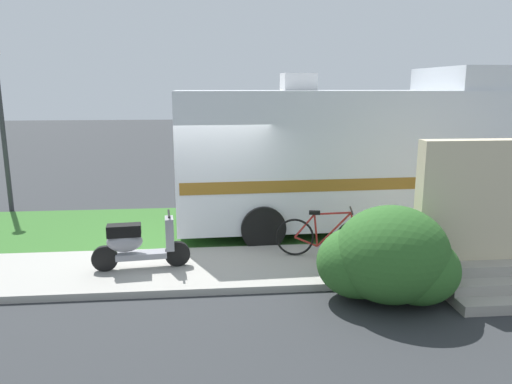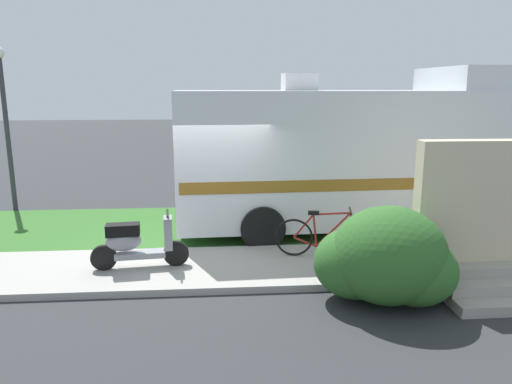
# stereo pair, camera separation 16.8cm
# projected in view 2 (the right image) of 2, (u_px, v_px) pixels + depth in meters

# --- Properties ---
(ground_plane) EXTENTS (80.00, 80.00, 0.00)m
(ground_plane) POSITION_uv_depth(u_px,v_px,m) (208.00, 249.00, 9.67)
(ground_plane) COLOR #2D3033
(sidewalk) EXTENTS (24.00, 2.00, 0.12)m
(sidewalk) POSITION_uv_depth(u_px,v_px,m) (207.00, 268.00, 8.49)
(sidewalk) COLOR #9E9B93
(sidewalk) RESTS_ON ground
(grass_strip) EXTENTS (24.00, 3.40, 0.08)m
(grass_strip) POSITION_uv_depth(u_px,v_px,m) (209.00, 226.00, 11.13)
(grass_strip) COLOR #336628
(grass_strip) RESTS_ON ground
(motorhome_rv) EXTENTS (7.64, 2.94, 3.62)m
(motorhome_rv) POSITION_uv_depth(u_px,v_px,m) (352.00, 154.00, 10.76)
(motorhome_rv) COLOR silver
(motorhome_rv) RESTS_ON ground
(scooter) EXTENTS (1.66, 0.51, 0.97)m
(scooter) POSITION_uv_depth(u_px,v_px,m) (136.00, 243.00, 8.27)
(scooter) COLOR black
(scooter) RESTS_ON ground
(bicycle) EXTENTS (1.78, 0.55, 0.91)m
(bicycle) POSITION_uv_depth(u_px,v_px,m) (324.00, 236.00, 8.82)
(bicycle) COLOR black
(bicycle) RESTS_ON ground
(pickup_truck_near) EXTENTS (5.13, 2.15, 1.70)m
(pickup_truck_near) POSITION_uv_depth(u_px,v_px,m) (427.00, 157.00, 15.97)
(pickup_truck_near) COLOR #1E2328
(pickup_truck_near) RESTS_ON ground
(porch_steps) EXTENTS (2.00, 1.26, 2.40)m
(porch_steps) POSITION_uv_depth(u_px,v_px,m) (479.00, 232.00, 7.57)
(porch_steps) COLOR #9E998E
(porch_steps) RESTS_ON ground
(bush_by_porch) EXTENTS (2.06, 1.55, 1.46)m
(bush_by_porch) POSITION_uv_depth(u_px,v_px,m) (386.00, 260.00, 7.12)
(bush_by_porch) COLOR #2D6026
(bush_by_porch) RESTS_ON ground
(bottle_green) EXTENTS (0.07, 0.07, 0.23)m
(bottle_green) POSITION_uv_depth(u_px,v_px,m) (446.00, 255.00, 8.70)
(bottle_green) COLOR #19722D
(bottle_green) RESTS_ON ground
(street_lamp_post) EXTENTS (0.28, 0.28, 4.17)m
(street_lamp_post) POSITION_uv_depth(u_px,v_px,m) (5.00, 113.00, 12.24)
(street_lamp_post) COLOR #333338
(street_lamp_post) RESTS_ON ground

